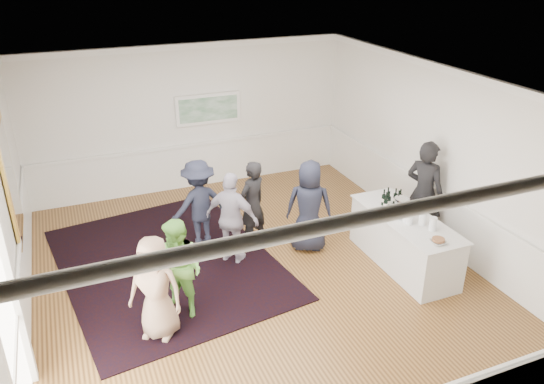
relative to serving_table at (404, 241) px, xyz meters
name	(u,v)px	position (x,y,z in m)	size (l,w,h in m)	color
floor	(256,276)	(-2.45, 0.60, -0.46)	(8.00, 8.00, 0.00)	olive
ceiling	(254,86)	(-2.45, 0.60, 2.74)	(7.00, 8.00, 0.02)	white
wall_left	(5,231)	(-5.95, 0.60, 1.14)	(0.02, 8.00, 3.20)	white
wall_right	(440,158)	(1.05, 0.60, 1.14)	(0.02, 8.00, 3.20)	white
wall_back	(190,118)	(-2.45, 4.60, 1.14)	(7.00, 0.02, 3.20)	white
wall_front	(411,358)	(-2.45, -3.40, 1.14)	(7.00, 0.02, 3.20)	white
wainscoting	(256,250)	(-2.45, 0.60, 0.04)	(7.00, 8.00, 1.00)	white
mirror	(10,180)	(-5.91, 1.90, 1.34)	(0.05, 1.25, 1.85)	gold
doorway	(7,329)	(-5.90, -1.30, 0.96)	(0.10, 1.78, 2.56)	white
landscape_painting	(208,109)	(-2.05, 4.54, 1.32)	(1.44, 0.06, 0.66)	white
area_rug	(167,263)	(-3.74, 1.55, -0.45)	(3.35, 4.40, 0.02)	black
serving_table	(404,241)	(0.00, 0.00, 0.00)	(0.85, 2.24, 0.91)	silver
bartender	(424,193)	(0.75, 0.55, 0.53)	(0.72, 0.47, 1.97)	black
guest_tan	(155,288)	(-4.22, -0.23, 0.32)	(0.76, 0.49, 1.55)	#A07E64
guest_green	(179,270)	(-3.82, 0.09, 0.32)	(0.75, 0.58, 1.54)	#75C950
guest_lilac	(232,219)	(-2.65, 1.21, 0.37)	(0.96, 0.40, 1.64)	#B2AABE
guest_dark_a	(199,204)	(-3.02, 1.95, 0.37)	(1.07, 0.61, 1.65)	#1B1E2D
guest_dark_b	(252,204)	(-2.14, 1.60, 0.36)	(0.60, 0.39, 1.63)	black
guest_navy	(309,206)	(-1.26, 1.10, 0.38)	(0.82, 0.53, 1.68)	#1B1E2D
wine_bottles	(393,197)	(0.02, 0.47, 0.60)	(0.42, 0.29, 0.31)	black
juice_pitchers	(414,217)	(-0.04, -0.23, 0.57)	(0.38, 0.63, 0.24)	#6EA73B
ice_bucket	(402,205)	(0.04, 0.22, 0.56)	(0.26, 0.26, 0.24)	silver
nut_bowl	(438,241)	(-0.06, -0.88, 0.49)	(0.24, 0.24, 0.08)	white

